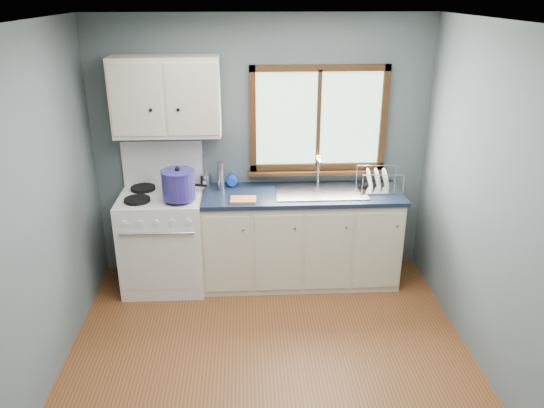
{
  "coord_description": "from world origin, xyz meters",
  "views": [
    {
      "loc": [
        -0.16,
        -3.12,
        2.69
      ],
      "look_at": [
        0.05,
        0.9,
        1.05
      ],
      "focal_mm": 35.0,
      "sensor_mm": 36.0,
      "label": 1
    }
  ],
  "objects_px": {
    "sink": "(320,198)",
    "stockpot": "(178,184)",
    "gas_range": "(164,238)",
    "thermos": "(221,176)",
    "utensil_crock": "(206,181)",
    "dish_rack": "(378,184)",
    "base_cabinets": "(300,241)",
    "skillet": "(180,183)"
  },
  "relations": [
    {
      "from": "sink",
      "to": "stockpot",
      "type": "distance_m",
      "value": 1.32
    },
    {
      "from": "sink",
      "to": "stockpot",
      "type": "relative_size",
      "value": 2.74
    },
    {
      "from": "gas_range",
      "to": "thermos",
      "type": "bearing_deg",
      "value": 13.19
    },
    {
      "from": "utensil_crock",
      "to": "dish_rack",
      "type": "relative_size",
      "value": 0.85
    },
    {
      "from": "gas_range",
      "to": "utensil_crock",
      "type": "bearing_deg",
      "value": 26.15
    },
    {
      "from": "stockpot",
      "to": "base_cabinets",
      "type": "bearing_deg",
      "value": 9.93
    },
    {
      "from": "stockpot",
      "to": "utensil_crock",
      "type": "height_order",
      "value": "utensil_crock"
    },
    {
      "from": "dish_rack",
      "to": "sink",
      "type": "bearing_deg",
      "value": -174.46
    },
    {
      "from": "base_cabinets",
      "to": "dish_rack",
      "type": "height_order",
      "value": "dish_rack"
    },
    {
      "from": "dish_rack",
      "to": "stockpot",
      "type": "bearing_deg",
      "value": -171.75
    },
    {
      "from": "gas_range",
      "to": "base_cabinets",
      "type": "height_order",
      "value": "gas_range"
    },
    {
      "from": "base_cabinets",
      "to": "utensil_crock",
      "type": "xyz_separation_m",
      "value": [
        -0.9,
        0.18,
        0.58
      ]
    },
    {
      "from": "base_cabinets",
      "to": "thermos",
      "type": "height_order",
      "value": "thermos"
    },
    {
      "from": "gas_range",
      "to": "skillet",
      "type": "distance_m",
      "value": 0.54
    },
    {
      "from": "skillet",
      "to": "dish_rack",
      "type": "xyz_separation_m",
      "value": [
        1.87,
        -0.07,
        -0.01
      ]
    },
    {
      "from": "sink",
      "to": "stockpot",
      "type": "xyz_separation_m",
      "value": [
        -1.29,
        -0.19,
        0.23
      ]
    },
    {
      "from": "gas_range",
      "to": "dish_rack",
      "type": "xyz_separation_m",
      "value": [
        2.04,
        0.06,
        0.48
      ]
    },
    {
      "from": "stockpot",
      "to": "sink",
      "type": "bearing_deg",
      "value": 8.55
    },
    {
      "from": "stockpot",
      "to": "utensil_crock",
      "type": "distance_m",
      "value": 0.44
    },
    {
      "from": "dish_rack",
      "to": "thermos",
      "type": "bearing_deg",
      "value": 178.31
    },
    {
      "from": "base_cabinets",
      "to": "dish_rack",
      "type": "distance_m",
      "value": 0.93
    },
    {
      "from": "base_cabinets",
      "to": "skillet",
      "type": "relative_size",
      "value": 4.23
    },
    {
      "from": "gas_range",
      "to": "sink",
      "type": "bearing_deg",
      "value": 0.71
    },
    {
      "from": "skillet",
      "to": "utensil_crock",
      "type": "height_order",
      "value": "utensil_crock"
    },
    {
      "from": "stockpot",
      "to": "dish_rack",
      "type": "distance_m",
      "value": 1.86
    },
    {
      "from": "base_cabinets",
      "to": "gas_range",
      "type": "bearing_deg",
      "value": -179.18
    },
    {
      "from": "gas_range",
      "to": "skillet",
      "type": "relative_size",
      "value": 3.11
    },
    {
      "from": "base_cabinets",
      "to": "dish_rack",
      "type": "relative_size",
      "value": 4.57
    },
    {
      "from": "gas_range",
      "to": "thermos",
      "type": "relative_size",
      "value": 4.99
    },
    {
      "from": "base_cabinets",
      "to": "stockpot",
      "type": "bearing_deg",
      "value": -170.07
    },
    {
      "from": "skillet",
      "to": "base_cabinets",
      "type": "bearing_deg",
      "value": 10.41
    },
    {
      "from": "skillet",
      "to": "stockpot",
      "type": "relative_size",
      "value": 1.42
    },
    {
      "from": "stockpot",
      "to": "utensil_crock",
      "type": "relative_size",
      "value": 0.9
    },
    {
      "from": "base_cabinets",
      "to": "sink",
      "type": "distance_m",
      "value": 0.48
    },
    {
      "from": "skillet",
      "to": "utensil_crock",
      "type": "xyz_separation_m",
      "value": [
        0.24,
        0.06,
        0.0
      ]
    },
    {
      "from": "sink",
      "to": "skillet",
      "type": "relative_size",
      "value": 1.92
    },
    {
      "from": "base_cabinets",
      "to": "stockpot",
      "type": "relative_size",
      "value": 6.03
    },
    {
      "from": "gas_range",
      "to": "skillet",
      "type": "bearing_deg",
      "value": 39.3
    },
    {
      "from": "gas_range",
      "to": "sink",
      "type": "xyz_separation_m",
      "value": [
        1.49,
        0.02,
        0.37
      ]
    },
    {
      "from": "stockpot",
      "to": "dish_rack",
      "type": "relative_size",
      "value": 0.76
    },
    {
      "from": "gas_range",
      "to": "base_cabinets",
      "type": "xyz_separation_m",
      "value": [
        1.31,
        0.02,
        -0.08
      ]
    },
    {
      "from": "base_cabinets",
      "to": "utensil_crock",
      "type": "height_order",
      "value": "utensil_crock"
    }
  ]
}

